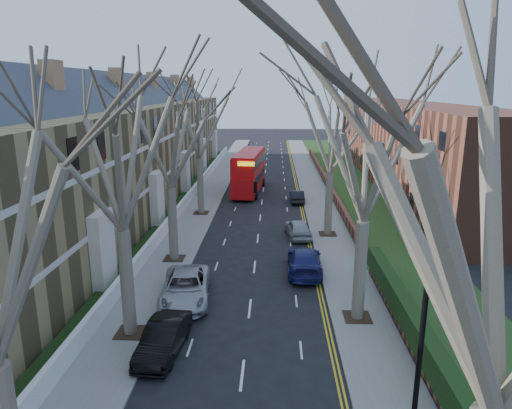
# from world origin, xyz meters

# --- Properties ---
(pavement_left) EXTENTS (3.00, 102.00, 0.12)m
(pavement_left) POSITION_xyz_m (-6.00, 39.00, 0.06)
(pavement_left) COLOR slate
(pavement_left) RESTS_ON ground
(pavement_right) EXTENTS (3.00, 102.00, 0.12)m
(pavement_right) POSITION_xyz_m (6.00, 39.00, 0.06)
(pavement_right) COLOR slate
(pavement_right) RESTS_ON ground
(terrace_left) EXTENTS (9.70, 78.00, 13.60)m
(terrace_left) POSITION_xyz_m (-13.65, 31.00, 5.53)
(terrace_left) COLOR olive
(terrace_left) RESTS_ON ground
(flats_right) EXTENTS (13.97, 54.00, 10.00)m
(flats_right) POSITION_xyz_m (17.46, 43.00, 4.98)
(flats_right) COLOR brown
(flats_right) RESTS_ON ground
(wall_hedge_right) EXTENTS (0.70, 24.00, 1.80)m
(wall_hedge_right) POSITION_xyz_m (7.70, 2.00, 1.12)
(wall_hedge_right) COLOR brown
(wall_hedge_right) RESTS_ON ground
(front_wall_left) EXTENTS (0.30, 78.00, 1.00)m
(front_wall_left) POSITION_xyz_m (-7.65, 31.00, 0.62)
(front_wall_left) COLOR white
(front_wall_left) RESTS_ON ground
(grass_verge_right) EXTENTS (6.00, 102.00, 0.06)m
(grass_verge_right) POSITION_xyz_m (10.50, 39.00, 0.15)
(grass_verge_right) COLOR #253D16
(grass_verge_right) RESTS_ON ground
(lamp_post) EXTENTS (0.18, 0.50, 8.11)m
(lamp_post) POSITION_xyz_m (5.00, -3.50, 4.57)
(lamp_post) COLOR black
(lamp_post) RESTS_ON ground
(tree_left_mid) EXTENTS (10.50, 10.50, 14.71)m
(tree_left_mid) POSITION_xyz_m (-5.70, 6.00, 9.56)
(tree_left_mid) COLOR brown
(tree_left_mid) RESTS_ON ground
(tree_left_far) EXTENTS (10.15, 10.15, 14.22)m
(tree_left_far) POSITION_xyz_m (-5.70, 16.00, 9.24)
(tree_left_far) COLOR brown
(tree_left_far) RESTS_ON ground
(tree_left_dist) EXTENTS (10.50, 10.50, 14.71)m
(tree_left_dist) POSITION_xyz_m (-5.70, 28.00, 9.56)
(tree_left_dist) COLOR brown
(tree_left_dist) RESTS_ON ground
(tree_right_mid) EXTENTS (10.50, 10.50, 14.71)m
(tree_right_mid) POSITION_xyz_m (5.70, 8.00, 9.56)
(tree_right_mid) COLOR brown
(tree_right_mid) RESTS_ON ground
(tree_right_far) EXTENTS (10.15, 10.15, 14.22)m
(tree_right_far) POSITION_xyz_m (5.70, 22.00, 9.24)
(tree_right_far) COLOR brown
(tree_right_far) RESTS_ON ground
(double_decker_bus) EXTENTS (3.49, 11.16, 4.60)m
(double_decker_bus) POSITION_xyz_m (-1.62, 37.74, 2.26)
(double_decker_bus) COLOR red
(double_decker_bus) RESTS_ON ground
(car_left_mid) EXTENTS (1.91, 4.56, 1.47)m
(car_left_mid) POSITION_xyz_m (-3.70, 4.54, 0.73)
(car_left_mid) COLOR black
(car_left_mid) RESTS_ON ground
(car_left_far) EXTENTS (3.25, 5.99, 1.59)m
(car_left_far) POSITION_xyz_m (-3.70, 9.83, 0.80)
(car_left_far) COLOR #A6A5AB
(car_left_far) RESTS_ON ground
(car_right_near) EXTENTS (2.35, 5.49, 1.58)m
(car_right_near) POSITION_xyz_m (3.31, 14.26, 0.79)
(car_right_near) COLOR navy
(car_right_near) RESTS_ON ground
(car_right_mid) EXTENTS (2.30, 4.53, 1.48)m
(car_right_mid) POSITION_xyz_m (3.24, 21.50, 0.74)
(car_right_mid) COLOR #94999C
(car_right_mid) RESTS_ON ground
(car_right_far) EXTENTS (1.50, 3.93, 1.28)m
(car_right_far) POSITION_xyz_m (3.69, 33.06, 0.64)
(car_right_far) COLOR black
(car_right_far) RESTS_ON ground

